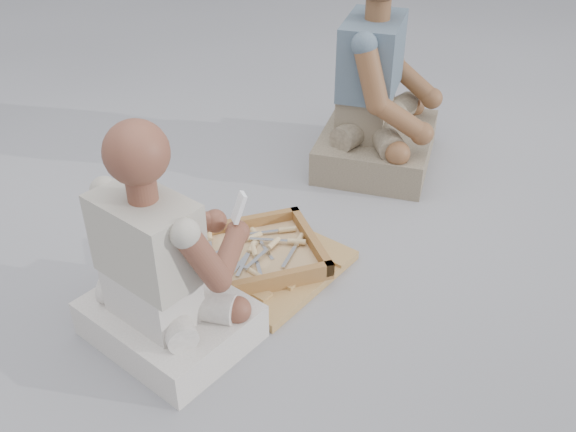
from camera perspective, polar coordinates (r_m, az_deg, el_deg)
ground at (r=2.29m, az=3.06°, el=-8.95°), size 60.00×60.00×0.00m
carved_panel at (r=2.45m, az=-0.65°, el=-4.91°), size 0.62×0.50×0.04m
tool_tray at (r=2.46m, az=-3.27°, el=-3.52°), size 0.61×0.54×0.07m
chisel_0 at (r=2.57m, az=-0.56°, el=-1.26°), size 0.21×0.10×0.02m
chisel_1 at (r=2.50m, az=0.28°, el=-2.25°), size 0.18×0.16×0.02m
chisel_2 at (r=2.38m, az=-3.28°, el=-4.94°), size 0.06×0.22×0.02m
chisel_3 at (r=2.58m, az=-4.97°, el=-1.14°), size 0.12×0.20×0.02m
chisel_4 at (r=2.48m, az=-3.38°, el=-3.05°), size 0.18×0.16×0.02m
chisel_5 at (r=2.45m, az=-2.95°, el=-3.45°), size 0.10×0.21×0.02m
chisel_6 at (r=2.56m, az=-2.76°, el=-1.84°), size 0.06×0.22×0.02m
chisel_7 at (r=2.55m, az=-7.00°, el=-1.96°), size 0.11×0.21×0.02m
chisel_8 at (r=2.50m, az=0.83°, el=-2.40°), size 0.19×0.14×0.02m
chisel_9 at (r=2.47m, az=-1.58°, el=-2.70°), size 0.21×0.10×0.02m
chisel_10 at (r=2.54m, az=-3.46°, el=-2.02°), size 0.22×0.03×0.02m
chisel_11 at (r=2.49m, az=-3.27°, el=-2.93°), size 0.20×0.13×0.02m
wood_chip_0 at (r=2.77m, az=-5.81°, el=-0.43°), size 0.02×0.02×0.00m
wood_chip_1 at (r=2.63m, az=-3.29°, el=-2.30°), size 0.02×0.02×0.00m
wood_chip_2 at (r=2.39m, az=-0.74°, el=-6.53°), size 0.02×0.02×0.00m
wood_chip_3 at (r=2.50m, az=-3.04°, el=-4.49°), size 0.02×0.02×0.00m
wood_chip_4 at (r=2.52m, az=-9.93°, el=-4.79°), size 0.02×0.02×0.00m
wood_chip_5 at (r=2.61m, az=-13.36°, el=-3.64°), size 0.02×0.02×0.00m
wood_chip_6 at (r=2.65m, az=-3.53°, el=-2.04°), size 0.02×0.02×0.00m
wood_chip_7 at (r=2.77m, az=-5.71°, el=-0.30°), size 0.02×0.02×0.00m
wood_chip_8 at (r=2.38m, az=-0.61°, el=-6.72°), size 0.02×0.02×0.00m
craftsman at (r=2.07m, az=-11.09°, el=-4.90°), size 0.60×0.61×0.81m
companion at (r=3.09m, az=7.96°, el=10.39°), size 0.83×0.81×1.01m
mobile_phone at (r=2.13m, az=-4.39°, el=0.75°), size 0.06×0.05×0.11m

